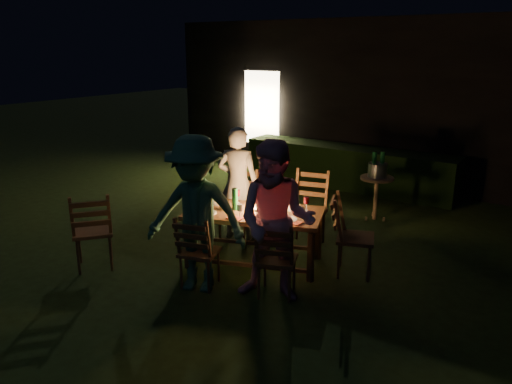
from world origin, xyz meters
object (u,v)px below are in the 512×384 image
Objects in this scene: chair_near_right at (276,272)px; bottle_table at (235,199)px; bottle_bucket_a at (374,167)px; chair_end at (353,250)px; person_opp_left at (196,215)px; person_house_side at (238,183)px; chair_near_left at (199,264)px; lantern at (259,198)px; chair_far_right at (307,223)px; ice_bucket at (378,170)px; person_opp_right at (276,222)px; side_table at (377,182)px; chair_spare at (94,244)px; chair_far_left at (238,218)px; dining_table at (254,217)px; bottle_bucket_b at (382,167)px.

chair_near_right is 1.18m from bottle_table.
bottle_bucket_a is at bearing 72.09° from bottle_table.
person_opp_left reaches higher than chair_end.
person_house_side is 0.91× the size of person_opp_left.
chair_near_left is at bearing 178.98° from chair_near_right.
chair_near_right is at bearing -43.89° from lantern.
chair_far_right is (-0.43, 1.48, 0.04)m from chair_near_right.
person_opp_left is at bearing -102.78° from ice_bucket.
chair_far_right is at bearing 177.25° from person_house_side.
person_opp_right is (0.86, 0.26, 0.60)m from chair_near_left.
side_table is at bearing 71.35° from bottle_table.
chair_spare is at bearing -79.59° from chair_end.
chair_far_right is at bearing -172.40° from chair_far_left.
dining_table is 2.66× the size of side_table.
side_table is at bearing -137.11° from chair_far_left.
person_opp_left is 5.07× the size of lantern.
bottle_table is at bearing 103.71° from person_house_side.
lantern reaches higher than bottle_bucket_a.
person_opp_left is 5.55× the size of bottle_bucket_a.
chair_near_left is 2.85× the size of bottle_bucket_b.
bottle_bucket_a is (2.14, 3.67, 0.55)m from chair_spare.
person_house_side is at bearing -116.84° from chair_end.
chair_near_left is 1.54m from chair_far_left.
lantern is at bearing 61.01° from chair_near_left.
bottle_bucket_b is at bearing 69.05° from chair_near_right.
chair_end is 1.30m from lantern.
bottle_table is at bearing -10.16° from chair_spare.
dining_table is 1.06× the size of person_opp_right.
bottle_table is 0.88× the size of bottle_bucket_b.
bottle_bucket_a reaches higher than bottle_table.
chair_far_left is 2.00m from chair_spare.
bottle_bucket_a is (0.33, 1.52, 0.54)m from chair_far_right.
person_opp_right is (0.70, -0.62, 0.25)m from dining_table.
person_opp_left is at bearing -99.82° from lantern.
chair_far_left is at bearing 13.11° from chair_spare.
ice_bucket is at bearing 76.02° from lantern.
chair_near_right is 2.89× the size of bottle_bucket_b.
bottle_bucket_a is (0.72, 3.36, -0.03)m from person_opp_left.
chair_far_right is 1.05× the size of chair_end.
bottle_table is at bearing 77.82° from chair_near_left.
chair_near_right reaches higher than chair_near_left.
chair_near_right is at bearing -59.65° from dining_table.
dining_table is 0.97m from person_opp_left.
bottle_bucket_b is (-0.01, 3.09, 0.58)m from chair_near_right.
person_opp_right is (1.41, -1.23, 0.07)m from person_house_side.
chair_near_left is 3.26× the size of bottle_table.
person_house_side is 2.31× the size of side_table.
chair_far_left is 0.99× the size of chair_spare.
person_house_side is 0.92× the size of person_opp_right.
bottle_table is at bearing 130.49° from person_opp_right.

